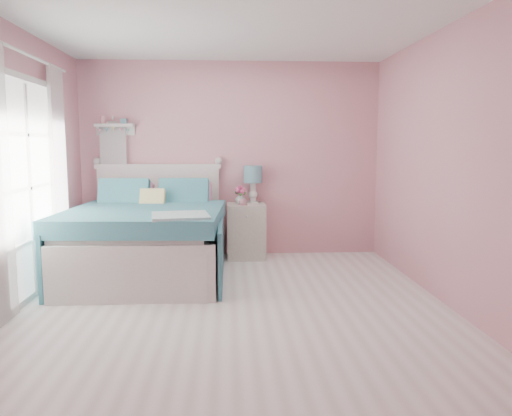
{
  "coord_description": "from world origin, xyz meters",
  "views": [
    {
      "loc": [
        -0.05,
        -4.53,
        1.5
      ],
      "look_at": [
        0.28,
        1.2,
        0.77
      ],
      "focal_mm": 35.0,
      "sensor_mm": 36.0,
      "label": 1
    }
  ],
  "objects": [
    {
      "name": "teacup",
      "position": [
        0.15,
        1.85,
        0.76
      ],
      "size": [
        0.13,
        0.13,
        0.08
      ],
      "primitive_type": "imported",
      "rotation": [
        0.0,
        0.0,
        -0.36
      ],
      "color": "#BF808C",
      "rests_on": "nightstand"
    },
    {
      "name": "curtain_far",
      "position": [
        -1.92,
        1.14,
        1.18
      ],
      "size": [
        0.04,
        0.4,
        2.32
      ],
      "primitive_type": "cube",
      "color": "white",
      "rests_on": "floor"
    },
    {
      "name": "wall_shelf",
      "position": [
        -1.52,
        2.19,
        1.73
      ],
      "size": [
        0.5,
        0.15,
        0.25
      ],
      "color": "silver",
      "rests_on": "room_shell"
    },
    {
      "name": "table_lamp",
      "position": [
        0.29,
        2.1,
        1.07
      ],
      "size": [
        0.25,
        0.25,
        0.5
      ],
      "color": "white",
      "rests_on": "nightstand"
    },
    {
      "name": "room_shell",
      "position": [
        0.0,
        0.0,
        1.58
      ],
      "size": [
        4.5,
        4.5,
        4.5
      ],
      "color": "pink",
      "rests_on": "floor"
    },
    {
      "name": "hanging_dress",
      "position": [
        -1.55,
        2.18,
        1.4
      ],
      "size": [
        0.34,
        0.03,
        0.72
      ],
      "primitive_type": "cube",
      "color": "white",
      "rests_on": "room_shell"
    },
    {
      "name": "bed",
      "position": [
        -0.97,
        1.18,
        0.41
      ],
      "size": [
        1.78,
        2.18,
        1.24
      ],
      "rotation": [
        0.0,
        0.0,
        -0.05
      ],
      "color": "silver",
      "rests_on": "floor"
    },
    {
      "name": "french_door",
      "position": [
        -1.97,
        0.4,
        1.07
      ],
      "size": [
        0.04,
        1.32,
        2.16
      ],
      "color": "silver",
      "rests_on": "floor"
    },
    {
      "name": "vase",
      "position": [
        0.12,
        2.0,
        0.79
      ],
      "size": [
        0.14,
        0.14,
        0.14
      ],
      "primitive_type": "imported",
      "rotation": [
        0.0,
        0.0,
        -0.01
      ],
      "color": "silver",
      "rests_on": "nightstand"
    },
    {
      "name": "floor",
      "position": [
        0.0,
        0.0,
        0.0
      ],
      "size": [
        4.5,
        4.5,
        0.0
      ],
      "primitive_type": "plane",
      "color": "silver",
      "rests_on": "ground"
    },
    {
      "name": "roses",
      "position": [
        0.12,
        1.99,
        0.91
      ],
      "size": [
        0.14,
        0.11,
        0.12
      ],
      "color": "#D64981",
      "rests_on": "vase"
    },
    {
      "name": "nightstand",
      "position": [
        0.19,
        1.98,
        0.36
      ],
      "size": [
        0.5,
        0.49,
        0.72
      ],
      "color": "beige",
      "rests_on": "floor"
    }
  ]
}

